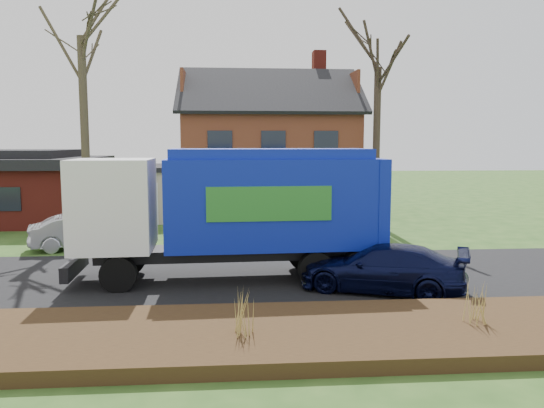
{
  "coord_description": "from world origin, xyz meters",
  "views": [
    {
      "loc": [
        -0.1,
        -15.71,
        4.06
      ],
      "look_at": [
        1.32,
        2.5,
        1.95
      ],
      "focal_mm": 35.0,
      "sensor_mm": 36.0,
      "label": 1
    }
  ],
  "objects": [
    {
      "name": "grass_clump_mid",
      "position": [
        0.08,
        -5.63,
        0.77
      ],
      "size": [
        0.33,
        0.28,
        0.93
      ],
      "color": "#A68D49",
      "rests_on": "mulch_verge"
    },
    {
      "name": "tree_front_west",
      "position": [
        -6.45,
        8.2,
        9.88
      ],
      "size": [
        4.03,
        4.03,
        11.99
      ],
      "color": "#453C29",
      "rests_on": "ground"
    },
    {
      "name": "main_house",
      "position": [
        1.49,
        13.91,
        4.03
      ],
      "size": [
        12.95,
        8.95,
        9.26
      ],
      "color": "beige",
      "rests_on": "ground"
    },
    {
      "name": "ranch_house",
      "position": [
        -12.0,
        13.0,
        1.81
      ],
      "size": [
        9.8,
        8.2,
        3.7
      ],
      "color": "maroon",
      "rests_on": "ground"
    },
    {
      "name": "tree_back",
      "position": [
        6.24,
        20.67,
        8.5
      ],
      "size": [
        3.22,
        3.22,
        10.2
      ],
      "color": "#3F3525",
      "rests_on": "ground"
    },
    {
      "name": "tree_front_east",
      "position": [
        7.03,
        9.89,
        8.91
      ],
      "size": [
        3.95,
        3.95,
        10.97
      ],
      "color": "#392D22",
      "rests_on": "ground"
    },
    {
      "name": "silver_sedan",
      "position": [
        -5.73,
        4.96,
        0.67
      ],
      "size": [
        4.28,
        2.59,
        1.33
      ],
      "primitive_type": "imported",
      "rotation": [
        0.0,
        0.0,
        1.88
      ],
      "color": "#B4B7BC",
      "rests_on": "ground"
    },
    {
      "name": "mulch_verge",
      "position": [
        0.0,
        -5.3,
        0.15
      ],
      "size": [
        80.0,
        3.5,
        0.3
      ],
      "primitive_type": "cube",
      "color": "black",
      "rests_on": "ground"
    },
    {
      "name": "navy_wagon",
      "position": [
        4.02,
        -1.8,
        0.65
      ],
      "size": [
        4.83,
        3.42,
        1.3
      ],
      "primitive_type": "imported",
      "rotation": [
        0.0,
        0.0,
        -1.97
      ],
      "color": "black",
      "rests_on": "ground"
    },
    {
      "name": "road",
      "position": [
        0.0,
        0.0,
        0.01
      ],
      "size": [
        80.0,
        7.0,
        0.02
      ],
      "primitive_type": "cube",
      "color": "black",
      "rests_on": "ground"
    },
    {
      "name": "grass_clump_east",
      "position": [
        5.06,
        -5.3,
        0.75
      ],
      "size": [
        0.36,
        0.3,
        0.9
      ],
      "color": "tan",
      "rests_on": "mulch_verge"
    },
    {
      "name": "ground",
      "position": [
        0.0,
        0.0,
        0.0
      ],
      "size": [
        120.0,
        120.0,
        0.0
      ],
      "primitive_type": "plane",
      "color": "#244617",
      "rests_on": "ground"
    },
    {
      "name": "garbage_truck",
      "position": [
        0.09,
        -0.18,
        2.24
      ],
      "size": [
        9.16,
        2.76,
        3.89
      ],
      "rotation": [
        0.0,
        0.0,
        0.04
      ],
      "color": "black",
      "rests_on": "ground"
    }
  ]
}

